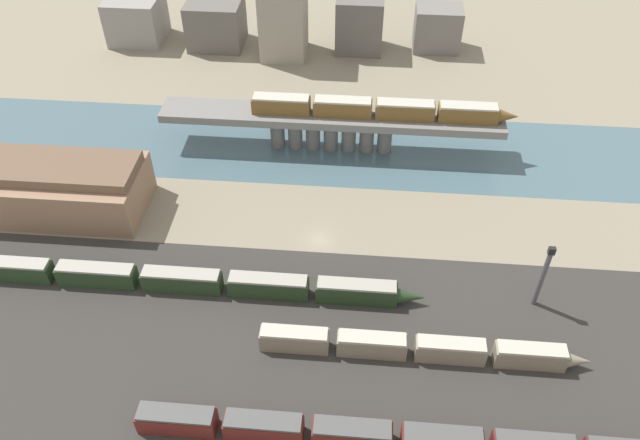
% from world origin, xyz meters
% --- Properties ---
extents(ground_plane, '(400.00, 400.00, 0.00)m').
position_xyz_m(ground_plane, '(0.00, 0.00, 0.00)').
color(ground_plane, gray).
extents(railbed_yard, '(280.00, 42.00, 0.01)m').
position_xyz_m(railbed_yard, '(0.00, -24.00, 0.00)').
color(railbed_yard, '#33302D').
rests_on(railbed_yard, ground).
extents(river_water, '(320.00, 25.32, 0.01)m').
position_xyz_m(river_water, '(0.00, 27.19, 0.00)').
color(river_water, '#47606B').
rests_on(river_water, ground).
extents(bridge, '(67.70, 7.36, 8.08)m').
position_xyz_m(bridge, '(0.00, 27.19, 5.98)').
color(bridge, slate).
rests_on(bridge, ground).
extents(train_on_bridge, '(51.52, 3.18, 3.45)m').
position_xyz_m(train_on_bridge, '(9.74, 27.19, 9.77)').
color(train_on_bridge, brown).
rests_on(train_on_bridge, bridge).
extents(train_yard_mid, '(47.05, 2.60, 3.64)m').
position_xyz_m(train_yard_mid, '(16.27, -22.59, 1.78)').
color(train_yard_mid, gray).
rests_on(train_yard_mid, ground).
extents(train_yard_far, '(72.38, 2.75, 3.69)m').
position_xyz_m(train_yard_far, '(-19.23, -12.81, 1.81)').
color(train_yard_far, '#23381E').
rests_on(train_yard_far, ground).
extents(warehouse_building, '(27.63, 14.75, 9.96)m').
position_xyz_m(warehouse_building, '(-45.88, 4.76, 4.74)').
color(warehouse_building, '#937056').
rests_on(warehouse_building, ground).
extents(signal_tower, '(1.00, 0.78, 12.19)m').
position_xyz_m(signal_tower, '(34.62, -11.12, 6.18)').
color(signal_tower, '#4C4C51').
rests_on(signal_tower, ground).
extents(city_block_far_left, '(13.20, 12.90, 11.11)m').
position_xyz_m(city_block_far_left, '(-53.20, 71.03, 5.55)').
color(city_block_far_left, gray).
rests_on(city_block_far_left, ground).
extents(city_block_left, '(13.50, 12.31, 11.36)m').
position_xyz_m(city_block_left, '(-32.27, 70.03, 5.68)').
color(city_block_left, '#605B56').
rests_on(city_block_left, ground).
extents(city_block_center, '(10.79, 12.18, 23.20)m').
position_xyz_m(city_block_center, '(-14.47, 66.44, 11.60)').
color(city_block_center, gray).
rests_on(city_block_center, ground).
extents(city_block_right, '(11.49, 10.05, 13.50)m').
position_xyz_m(city_block_right, '(3.94, 70.47, 6.75)').
color(city_block_right, '#605B56').
rests_on(city_block_right, ground).
extents(city_block_far_right, '(11.47, 8.73, 10.69)m').
position_xyz_m(city_block_far_right, '(23.45, 72.59, 5.34)').
color(city_block_far_right, slate).
rests_on(city_block_far_right, ground).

